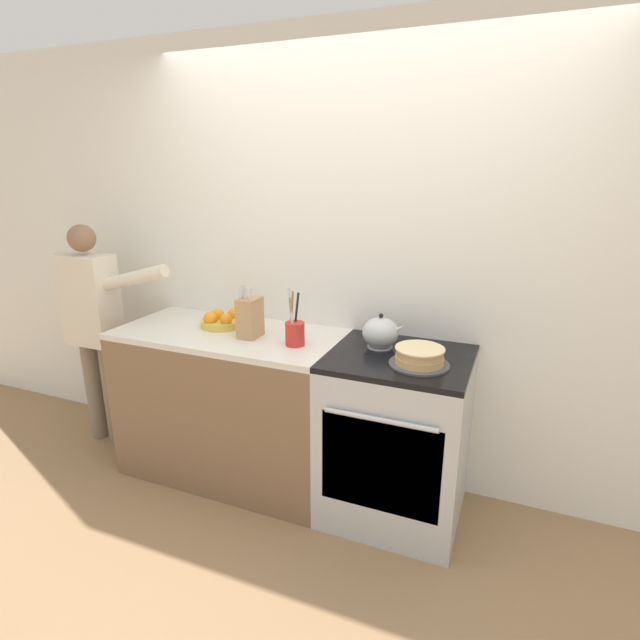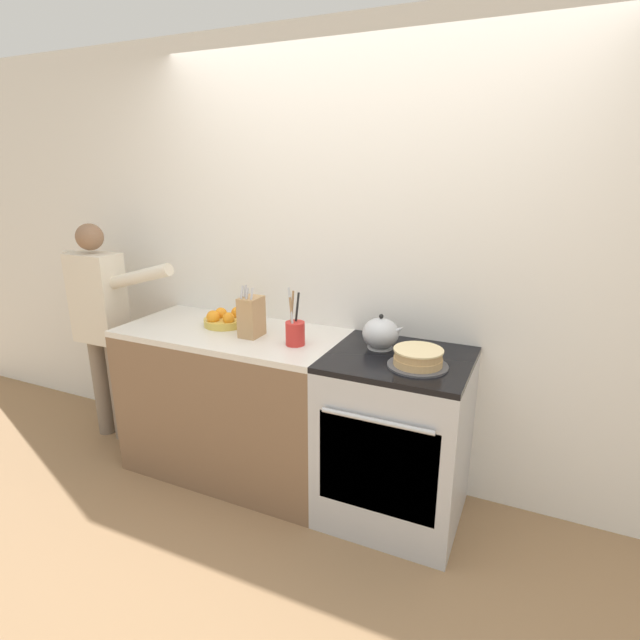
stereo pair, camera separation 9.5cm
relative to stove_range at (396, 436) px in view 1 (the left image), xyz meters
The scene contains 10 objects.
ground_plane 0.65m from the stove_range, 136.10° to the right, with size 16.00×16.00×0.00m, color #93704C.
wall_back 0.96m from the stove_range, 133.89° to the left, with size 8.00×0.04×2.60m.
counter_cabinet 1.03m from the stove_range, behind, with size 1.33×0.65×0.93m.
stove_range is the anchor object (origin of this frame).
layer_cake 0.53m from the stove_range, 36.28° to the right, with size 0.29×0.29×0.09m.
tea_kettle 0.57m from the stove_range, 145.36° to the left, with size 0.24×0.19×0.19m.
knife_block 1.03m from the stove_range, behind, with size 0.11×0.14×0.30m.
utensil_crock 0.78m from the stove_range, behind, with size 0.10×0.10×0.32m.
fruit_bowl 1.22m from the stove_range, behind, with size 0.26×0.26×0.11m.
person_baker 2.10m from the stove_range, behind, with size 0.89×0.20×1.51m.
Camera 1 is at (0.87, -2.03, 1.85)m, focal length 28.00 mm.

